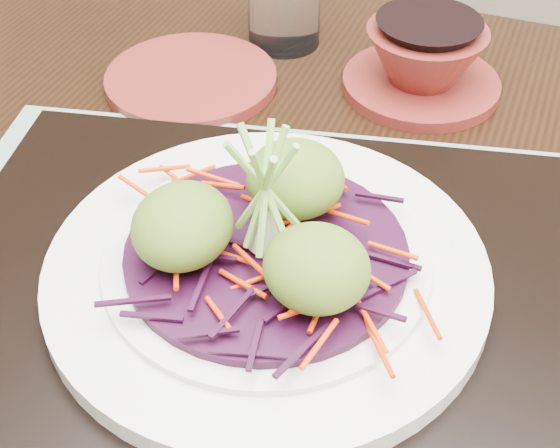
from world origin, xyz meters
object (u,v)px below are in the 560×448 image
at_px(dining_table, 310,393).
at_px(white_plate, 267,268).
at_px(terracotta_side_plate, 191,79).
at_px(serving_tray, 267,289).
at_px(terracotta_bowl_set, 424,63).

xyz_separation_m(dining_table, white_plate, (-0.02, -0.02, 0.14)).
distance_m(white_plate, terracotta_side_plate, 0.28).
bearing_deg(dining_table, serving_tray, -144.35).
relative_size(dining_table, terracotta_bowl_set, 9.10).
relative_size(terracotta_side_plate, terracotta_bowl_set, 1.03).
bearing_deg(dining_table, white_plate, -144.35).
bearing_deg(terracotta_bowl_set, serving_tray, -92.96).
height_order(white_plate, terracotta_bowl_set, terracotta_bowl_set).
xyz_separation_m(serving_tray, white_plate, (0.00, 0.00, 0.02)).
xyz_separation_m(dining_table, terracotta_side_plate, (-0.20, 0.19, 0.11)).
distance_m(dining_table, terracotta_side_plate, 0.30).
height_order(serving_tray, white_plate, white_plate).
bearing_deg(terracotta_side_plate, serving_tray, -50.48).
distance_m(white_plate, terracotta_bowl_set, 0.29).
xyz_separation_m(serving_tray, terracotta_side_plate, (-0.18, 0.21, -0.01)).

